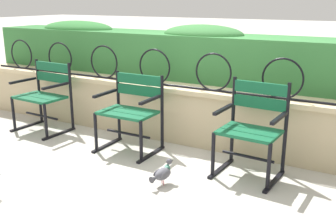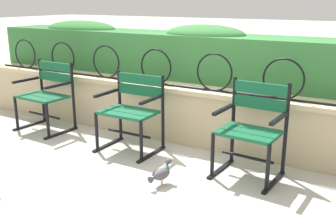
% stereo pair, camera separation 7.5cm
% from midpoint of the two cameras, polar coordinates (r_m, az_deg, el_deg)
% --- Properties ---
extents(ground_plane, '(60.00, 60.00, 0.00)m').
position_cam_midpoint_polar(ground_plane, '(4.04, 0.05, -7.75)').
color(ground_plane, '#BCB7AD').
extents(stone_wall, '(6.99, 0.41, 0.65)m').
position_cam_midpoint_polar(stone_wall, '(4.59, 5.02, -0.51)').
color(stone_wall, '#C6B289').
rests_on(stone_wall, ground).
extents(iron_arch_fence, '(6.46, 0.02, 0.42)m').
position_cam_midpoint_polar(iron_arch_fence, '(4.47, 3.00, 5.82)').
color(iron_arch_fence, black).
rests_on(iron_arch_fence, stone_wall).
extents(hedge_row, '(6.85, 0.69, 0.67)m').
position_cam_midpoint_polar(hedge_row, '(4.95, 7.13, 8.20)').
color(hedge_row, '#387A3D').
rests_on(hedge_row, stone_wall).
extents(park_chair_leftmost, '(0.66, 0.55, 0.87)m').
position_cam_midpoint_polar(park_chair_leftmost, '(5.27, -16.60, 2.58)').
color(park_chair_leftmost, '#145B38').
rests_on(park_chair_leftmost, ground).
extents(park_chair_centre_left, '(0.63, 0.52, 0.84)m').
position_cam_midpoint_polar(park_chair_centre_left, '(4.37, -4.67, 0.43)').
color(park_chair_centre_left, '#145B38').
rests_on(park_chair_centre_left, ground).
extents(park_chair_centre_right, '(0.60, 0.55, 0.89)m').
position_cam_midpoint_polar(park_chair_centre_right, '(3.79, 12.57, -2.20)').
color(park_chair_centre_right, '#145B38').
rests_on(park_chair_centre_right, ground).
extents(pigeon_far_side, '(0.13, 0.29, 0.22)m').
position_cam_midpoint_polar(pigeon_far_side, '(3.61, -0.35, -8.81)').
color(pigeon_far_side, '#5B5B66').
rests_on(pigeon_far_side, ground).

